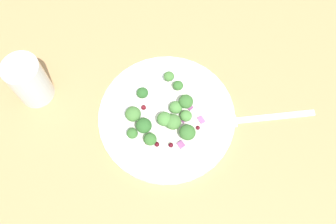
# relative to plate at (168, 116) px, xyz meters

# --- Properties ---
(ground_plane) EXTENTS (1.80, 1.80, 0.02)m
(ground_plane) POSITION_rel_plate_xyz_m (0.00, 0.02, -0.02)
(ground_plane) COLOR tan
(plate) EXTENTS (0.25, 0.25, 0.02)m
(plate) POSITION_rel_plate_xyz_m (0.00, 0.00, 0.00)
(plate) COLOR white
(plate) RESTS_ON ground_plane
(dressing_pool) EXTENTS (0.15, 0.15, 0.00)m
(dressing_pool) POSITION_rel_plate_xyz_m (0.00, 0.00, 0.00)
(dressing_pool) COLOR white
(dressing_pool) RESTS_ON plate
(broccoli_floret_0) EXTENTS (0.03, 0.03, 0.03)m
(broccoli_floret_0) POSITION_rel_plate_xyz_m (0.06, -0.02, 0.03)
(broccoli_floret_0) COLOR #9EC684
(broccoli_floret_0) RESTS_ON plate
(broccoli_floret_1) EXTENTS (0.02, 0.02, 0.02)m
(broccoli_floret_1) POSITION_rel_plate_xyz_m (-0.02, 0.03, 0.02)
(broccoli_floret_1) COLOR #9EC684
(broccoli_floret_1) RESTS_ON plate
(broccoli_floret_2) EXTENTS (0.03, 0.03, 0.03)m
(broccoli_floret_2) POSITION_rel_plate_xyz_m (-0.04, 0.00, 0.02)
(broccoli_floret_2) COLOR #9EC684
(broccoli_floret_2) RESTS_ON plate
(broccoli_floret_3) EXTENTS (0.02, 0.02, 0.02)m
(broccoli_floret_3) POSITION_rel_plate_xyz_m (0.08, 0.00, 0.02)
(broccoli_floret_3) COLOR #8EB77A
(broccoli_floret_3) RESTS_ON plate
(broccoli_floret_4) EXTENTS (0.03, 0.03, 0.03)m
(broccoli_floret_4) POSITION_rel_plate_xyz_m (0.05, 0.00, 0.03)
(broccoli_floret_4) COLOR #8EB77A
(broccoli_floret_4) RESTS_ON plate
(broccoli_floret_5) EXTENTS (0.03, 0.03, 0.03)m
(broccoli_floret_5) POSITION_rel_plate_xyz_m (-0.01, 0.05, 0.02)
(broccoli_floret_5) COLOR #ADD18E
(broccoli_floret_5) RESTS_ON plate
(broccoli_floret_6) EXTENTS (0.02, 0.02, 0.02)m
(broccoli_floret_6) POSITION_rel_plate_xyz_m (0.05, 0.03, 0.02)
(broccoli_floret_6) COLOR #9EC684
(broccoli_floret_6) RESTS_ON plate
(broccoli_floret_7) EXTENTS (0.02, 0.02, 0.02)m
(broccoli_floret_7) POSITION_rel_plate_xyz_m (-0.04, -0.06, 0.02)
(broccoli_floret_7) COLOR #9EC684
(broccoli_floret_7) RESTS_ON plate
(broccoli_floret_8) EXTENTS (0.02, 0.02, 0.02)m
(broccoli_floret_8) POSITION_rel_plate_xyz_m (0.02, -0.06, 0.02)
(broccoli_floret_8) COLOR #ADD18E
(broccoli_floret_8) RESTS_ON plate
(broccoli_floret_9) EXTENTS (0.02, 0.02, 0.02)m
(broccoli_floret_9) POSITION_rel_plate_xyz_m (-0.02, -0.00, 0.02)
(broccoli_floret_9) COLOR #ADD18E
(broccoli_floret_9) RESTS_ON plate
(broccoli_floret_10) EXTENTS (0.02, 0.02, 0.02)m
(broccoli_floret_10) POSITION_rel_plate_xyz_m (-0.04, -0.04, 0.02)
(broccoli_floret_10) COLOR #ADD18E
(broccoli_floret_10) RESTS_ON plate
(broccoli_floret_11) EXTENTS (0.03, 0.03, 0.03)m
(broccoli_floret_11) POSITION_rel_plate_xyz_m (0.01, 0.01, 0.03)
(broccoli_floret_11) COLOR #8EB77A
(broccoli_floret_11) RESTS_ON plate
(broccoli_floret_12) EXTENTS (0.03, 0.03, 0.03)m
(broccoli_floret_12) POSITION_rel_plate_xyz_m (0.00, 0.02, 0.02)
(broccoli_floret_12) COLOR #9EC684
(broccoli_floret_12) RESTS_ON plate
(cranberry_0) EXTENTS (0.01, 0.01, 0.01)m
(cranberry_0) POSITION_rel_plate_xyz_m (0.06, 0.03, 0.01)
(cranberry_0) COLOR maroon
(cranberry_0) RESTS_ON plate
(cranberry_1) EXTENTS (0.01, 0.01, 0.01)m
(cranberry_1) POSITION_rel_plate_xyz_m (0.05, -0.00, 0.01)
(cranberry_1) COLOR maroon
(cranberry_1) RESTS_ON plate
(cranberry_2) EXTENTS (0.01, 0.01, 0.01)m
(cranberry_2) POSITION_rel_plate_xyz_m (-0.03, 0.05, 0.01)
(cranberry_2) COLOR #4C0A14
(cranberry_2) RESTS_ON plate
(cranberry_3) EXTENTS (0.01, 0.01, 0.01)m
(cranberry_3) POSITION_rel_plate_xyz_m (0.05, 0.04, 0.01)
(cranberry_3) COLOR #4C0A14
(cranberry_3) RESTS_ON plate
(cranberry_4) EXTENTS (0.01, 0.01, 0.01)m
(cranberry_4) POSITION_rel_plate_xyz_m (0.03, 0.06, 0.01)
(cranberry_4) COLOR #4C0A14
(cranberry_4) RESTS_ON plate
(cranberry_5) EXTENTS (0.01, 0.01, 0.01)m
(cranberry_5) POSITION_rel_plate_xyz_m (0.03, -0.03, 0.01)
(cranberry_5) COLOR maroon
(cranberry_5) RESTS_ON plate
(onion_bit_0) EXTENTS (0.01, 0.01, 0.00)m
(onion_bit_0) POSITION_rel_plate_xyz_m (-0.05, 0.04, 0.01)
(onion_bit_0) COLOR #A35B93
(onion_bit_0) RESTS_ON plate
(onion_bit_1) EXTENTS (0.01, 0.01, 0.00)m
(onion_bit_1) POSITION_rel_plate_xyz_m (0.01, 0.06, 0.01)
(onion_bit_1) COLOR #934C84
(onion_bit_1) RESTS_ON plate
(onion_bit_2) EXTENTS (0.01, 0.01, 0.00)m
(onion_bit_2) POSITION_rel_plate_xyz_m (-0.04, 0.01, 0.01)
(onion_bit_2) COLOR #934C84
(onion_bit_2) RESTS_ON plate
(onion_bit_3) EXTENTS (0.01, 0.01, 0.00)m
(onion_bit_3) POSITION_rel_plate_xyz_m (-0.02, 0.02, 0.01)
(onion_bit_3) COLOR #843D75
(onion_bit_3) RESTS_ON plate
(fork) EXTENTS (0.18, 0.09, 0.01)m
(fork) POSITION_rel_plate_xyz_m (-0.15, 0.09, -0.01)
(fork) COLOR silver
(fork) RESTS_ON ground_plane
(water_glass) EXTENTS (0.07, 0.07, 0.10)m
(water_glass) POSITION_rel_plate_xyz_m (0.19, -0.17, 0.04)
(water_glass) COLOR silver
(water_glass) RESTS_ON ground_plane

